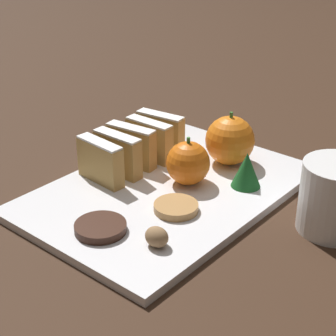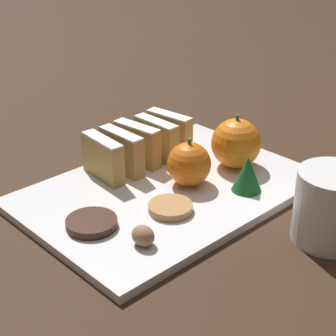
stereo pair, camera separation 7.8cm
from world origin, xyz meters
name	(u,v)px [view 1 (the left image)]	position (x,y,z in m)	size (l,w,h in m)	color
ground_plane	(168,194)	(0.00, 0.00, 0.00)	(6.00, 6.00, 0.00)	#382316
serving_platter	(168,191)	(0.00, 0.00, 0.01)	(0.27, 0.40, 0.01)	white
stollen_slice_front	(100,161)	(-0.09, -0.05, 0.04)	(0.08, 0.03, 0.06)	tan
stollen_slice_second	(118,154)	(-0.08, -0.01, 0.04)	(0.08, 0.02, 0.06)	tan
stollen_slice_third	(131,146)	(-0.09, 0.02, 0.04)	(0.08, 0.03, 0.06)	tan
stollen_slice_fourth	(149,140)	(-0.08, 0.05, 0.04)	(0.08, 0.02, 0.06)	tan
stollen_slice_fifth	(160,132)	(-0.09, 0.09, 0.04)	(0.08, 0.03, 0.06)	tan
orange_near	(230,140)	(0.02, 0.12, 0.05)	(0.07, 0.07, 0.08)	orange
orange_far	(188,163)	(0.01, 0.03, 0.04)	(0.06, 0.06, 0.07)	orange
walnut	(157,237)	(0.08, -0.12, 0.02)	(0.03, 0.02, 0.02)	#8E6B47
chocolate_cookie	(100,227)	(0.01, -0.14, 0.02)	(0.06, 0.06, 0.01)	#381E14
gingerbread_cookie	(176,207)	(0.05, -0.04, 0.02)	(0.06, 0.06, 0.01)	#B27F47
evergreen_sprig	(247,170)	(0.08, 0.07, 0.04)	(0.04, 0.04, 0.05)	#195623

